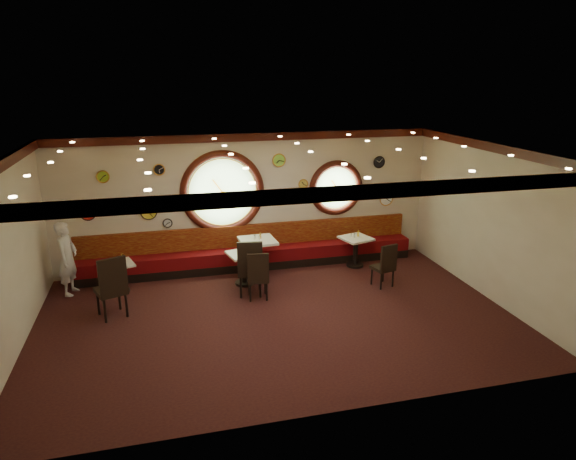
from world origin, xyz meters
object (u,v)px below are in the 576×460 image
Objects in this scene: condiment_d_pepper at (355,235)px; condiment_a_bottle at (123,258)px; chair_a at (112,283)px; table_d at (356,248)px; chair_c at (258,273)px; condiment_a_salt at (114,260)px; waiter at (67,258)px; chair_b at (250,265)px; condiment_b_pepper at (244,251)px; table_a at (119,274)px; condiment_b_salt at (239,250)px; condiment_c_salt at (255,237)px; condiment_b_bottle at (249,248)px; condiment_d_salt at (351,235)px; table_b at (244,265)px; chair_d at (386,263)px; condiment_c_bottle at (260,236)px; condiment_d_bottle at (358,233)px; table_c at (258,253)px; condiment_c_pepper at (259,238)px; condiment_a_pepper at (118,261)px.

condiment_d_pepper is 5.34m from condiment_a_bottle.
chair_a is 5.66m from condiment_d_pepper.
condiment_d_pepper reaches higher than table_d.
condiment_a_salt is (-2.88, 1.18, 0.11)m from chair_c.
waiter is (-6.44, -0.04, 0.01)m from condiment_d_pepper.
chair_b is 0.66m from condiment_b_pepper.
table_a is 2.59m from condiment_b_salt.
condiment_c_salt is 0.39m from condiment_b_bottle.
condiment_c_salt is 1.15× the size of condiment_d_salt.
table_b is 4.32× the size of condiment_a_bottle.
condiment_d_salt is (-0.25, 1.45, 0.21)m from chair_d.
condiment_c_bottle is (-2.24, -0.03, 0.17)m from condiment_d_salt.
chair_c reaches higher than condiment_d_pepper.
condiment_c_bottle is at bearing 4.84° from table_a.
condiment_d_bottle is at bearing 30.99° from chair_b.
table_b is at bearing -131.92° from table_c.
condiment_b_bottle is at bearing -120.03° from condiment_c_salt.
condiment_a_bottle is (-2.56, 0.29, 0.29)m from table_b.
waiter is (-6.63, 1.33, 0.22)m from chair_d.
condiment_d_pepper is (2.63, 1.34, 0.19)m from chair_c.
condiment_b_pepper reaches higher than table_a.
table_c is 0.38m from condiment_c_salt.
condiment_c_bottle is 0.09× the size of waiter.
condiment_b_bottle is 3.83m from waiter.
table_a is at bearing -177.08° from condiment_d_bottle.
condiment_c_bottle reaches higher than table_d.
condiment_c_salt is 0.77× the size of condiment_b_bottle.
condiment_d_bottle is at bearing 1.76° from table_c.
condiment_b_salt reaches higher than condiment_a_salt.
condiment_d_salt is 2.25m from condiment_c_bottle.
chair_a is 5.58× the size of condiment_c_bottle.
table_a is 0.47× the size of waiter.
condiment_c_bottle reaches higher than condiment_b_bottle.
condiment_a_bottle reaches higher than condiment_d_pepper.
table_d is at bearing 0.92° from condiment_c_pepper.
condiment_c_salt reaches higher than condiment_b_pepper.
condiment_b_bottle reaches higher than condiment_d_salt.
waiter reaches higher than condiment_b_pepper.
condiment_b_pepper is (2.75, -0.30, 0.07)m from condiment_a_salt.
condiment_a_pepper is 1.08× the size of condiment_b_pepper.
table_a is at bearing 153.22° from chair_d.
condiment_c_pepper reaches higher than table_d.
chair_c reaches higher than condiment_a_bottle.
condiment_a_bottle is at bearing 162.85° from chair_c.
chair_a is (-0.04, -1.26, 0.30)m from table_a.
chair_d is at bearing -17.76° from condiment_b_salt.
condiment_d_salt is 5.37m from condiment_a_pepper.
condiment_d_pepper is at bearing 1.64° from condiment_a_salt.
condiment_c_bottle is (-2.49, 1.42, 0.37)m from chair_d.
condiment_c_pepper is at bearing 44.64° from condiment_b_pepper.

